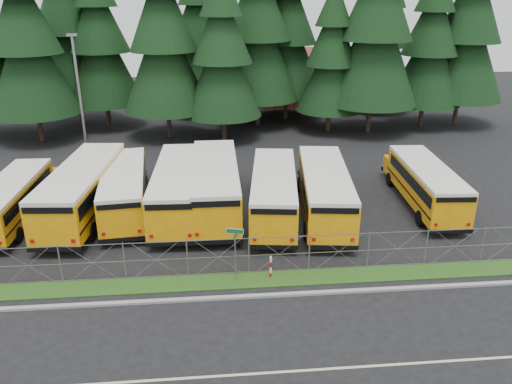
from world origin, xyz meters
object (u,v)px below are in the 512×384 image
bus_6 (324,192)px  striped_bollard (271,267)px  bus_1 (85,191)px  bus_east (423,185)px  bus_5 (274,193)px  bus_0 (15,200)px  street_sign (235,244)px  bus_3 (179,189)px  light_standard (80,98)px  bus_4 (215,186)px  bus_2 (125,190)px

bus_6 → striped_bollard: (-4.13, -7.07, -0.94)m
striped_bollard → bus_1: bearing=141.3°
bus_east → striped_bollard: size_ratio=8.93×
bus_5 → bus_6: size_ratio=0.97×
bus_0 → street_sign: bearing=-30.9°
bus_1 → striped_bollard: bus_1 is taller
bus_3 → light_standard: light_standard is taller
bus_4 → bus_6: 6.80m
street_sign → light_standard: (-10.76, 17.89, 3.47)m
bus_6 → bus_1: bearing=-178.2°
bus_4 → bus_east: bearing=-2.0°
bus_1 → bus_east: (21.39, -0.46, -0.21)m
bus_east → bus_4: bearing=-178.5°
bus_2 → light_standard: (-4.30, 9.09, 4.06)m
bus_6 → bus_east: 6.81m
bus_6 → bus_0: bearing=-175.5°
bus_1 → bus_0: bearing=-167.8°
bus_1 → street_sign: 12.26m
bus_1 → bus_3: bus_1 is taller
bus_1 → bus_6: bus_1 is taller
street_sign → bus_6: bearing=50.8°
bus_5 → bus_4: bearing=168.3°
bus_3 → bus_6: (8.95, -1.27, -0.01)m
bus_1 → bus_5: (11.56, -1.17, -0.12)m
bus_0 → bus_6: bus_6 is taller
light_standard → bus_3: bearing=-51.0°
bus_6 → street_sign: bearing=-122.2°
bus_east → striped_bollard: (-10.88, -7.96, -0.81)m
bus_5 → bus_0: bearing=-175.0°
bus_2 → bus_east: bearing=-8.2°
street_sign → striped_bollard: size_ratio=2.34×
bus_0 → bus_1: bus_1 is taller
striped_bollard → light_standard: 22.27m
bus_3 → bus_east: bearing=0.4°
bus_3 → bus_5: bearing=-8.7°
street_sign → light_standard: bearing=121.0°
bus_2 → bus_5: bearing=-14.9°
bus_4 → bus_6: bearing=-11.7°
light_standard → bus_1: bearing=-78.2°
striped_bollard → light_standard: light_standard is taller
bus_2 → striped_bollard: bus_2 is taller
bus_6 → light_standard: (-16.60, 10.72, 3.96)m
bus_1 → bus_3: 5.69m
bus_1 → striped_bollard: 13.50m
bus_4 → striped_bollard: bearing=-73.2°
bus_3 → bus_east: 15.70m
striped_bollard → street_sign: bearing=-176.5°
bus_6 → bus_east: (6.75, 0.89, -0.13)m
bus_5 → light_standard: (-13.52, 10.54, 4.01)m
bus_5 → striped_bollard: bus_5 is taller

